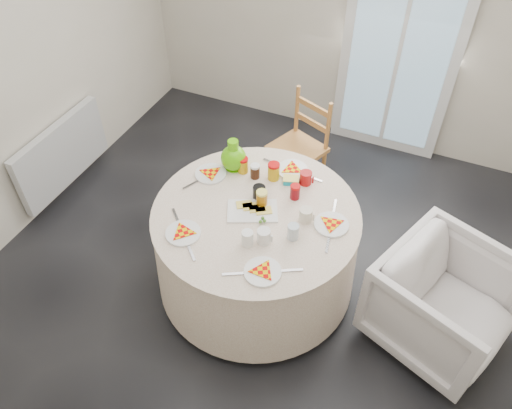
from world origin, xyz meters
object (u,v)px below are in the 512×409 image
at_px(table, 256,248).
at_px(armchair, 446,301).
at_px(wooden_chair, 297,145).
at_px(radiator, 62,154).
at_px(green_pitcher, 233,152).

xyz_separation_m(table, armchair, (1.27, 0.08, 0.02)).
height_order(table, wooden_chair, wooden_chair).
distance_m(radiator, table, 1.92).
height_order(armchair, green_pitcher, green_pitcher).
bearing_deg(table, radiator, 171.75).
bearing_deg(green_pitcher, wooden_chair, 54.51).
bearing_deg(table, armchair, 3.60).
bearing_deg(radiator, table, -8.25).
height_order(radiator, armchair, armchair).
bearing_deg(armchair, table, 114.95).
xyz_separation_m(radiator, green_pitcher, (1.58, 0.06, 0.49)).
bearing_deg(wooden_chair, armchair, -13.54).
xyz_separation_m(armchair, green_pitcher, (-1.59, 0.26, 0.48)).
bearing_deg(green_pitcher, table, -66.12).
distance_m(armchair, green_pitcher, 1.68).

